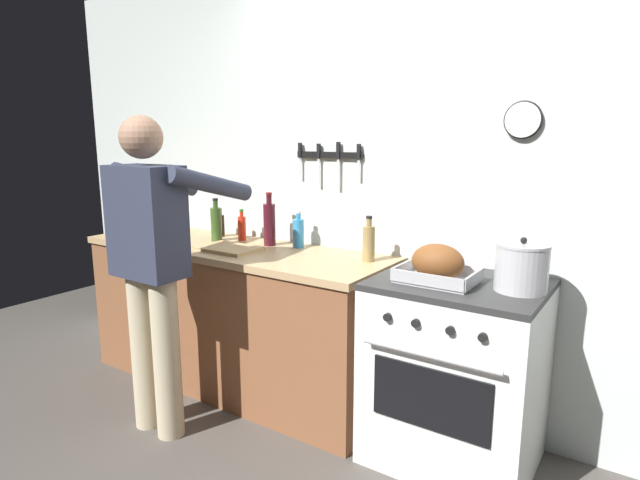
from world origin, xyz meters
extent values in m
cube|color=silver|center=(0.00, 1.35, 1.30)|extent=(6.00, 0.10, 2.60)
cube|color=black|center=(-0.70, 1.29, 1.45)|extent=(0.45, 0.02, 0.04)
cube|color=silver|center=(-0.90, 1.28, 1.37)|extent=(0.01, 0.00, 0.12)
cube|color=black|center=(-0.90, 1.28, 1.48)|extent=(0.02, 0.02, 0.09)
cube|color=silver|center=(-0.76, 1.28, 1.35)|extent=(0.02, 0.00, 0.16)
cube|color=black|center=(-0.76, 1.28, 1.47)|extent=(0.02, 0.02, 0.08)
cube|color=silver|center=(-0.63, 1.28, 1.34)|extent=(0.02, 0.00, 0.17)
cube|color=black|center=(-0.63, 1.28, 1.48)|extent=(0.02, 0.02, 0.10)
cube|color=silver|center=(-0.49, 1.28, 1.37)|extent=(0.01, 0.00, 0.11)
cube|color=black|center=(-0.49, 1.28, 1.47)|extent=(0.02, 0.02, 0.09)
cylinder|color=white|center=(0.38, 1.28, 1.63)|extent=(0.16, 0.02, 0.16)
torus|color=black|center=(0.38, 1.28, 1.63)|extent=(0.18, 0.02, 0.18)
cube|color=brown|center=(-1.20, 0.99, 0.43)|extent=(2.00, 0.62, 0.86)
cube|color=tan|center=(-1.20, 0.99, 0.88)|extent=(2.03, 0.65, 0.04)
cube|color=white|center=(0.22, 0.99, 0.43)|extent=(0.76, 0.62, 0.87)
cube|color=black|center=(0.22, 0.67, 0.45)|extent=(0.53, 0.01, 0.28)
cube|color=#2D2D2D|center=(0.22, 0.99, 0.89)|extent=(0.76, 0.62, 0.03)
cylinder|color=black|center=(0.01, 0.67, 0.78)|extent=(0.04, 0.02, 0.04)
cylinder|color=black|center=(0.14, 0.67, 0.78)|extent=(0.04, 0.02, 0.04)
cylinder|color=black|center=(0.30, 0.67, 0.78)|extent=(0.04, 0.02, 0.04)
cylinder|color=black|center=(0.43, 0.67, 0.78)|extent=(0.04, 0.02, 0.04)
cylinder|color=silver|center=(0.22, 0.65, 0.66)|extent=(0.61, 0.02, 0.02)
cylinder|color=#C6B793|center=(-1.27, 0.35, 0.43)|extent=(0.14, 0.14, 0.86)
cylinder|color=#C6B793|center=(-1.09, 0.35, 0.43)|extent=(0.14, 0.14, 0.86)
cube|color=#2D3347|center=(-1.18, 0.35, 1.14)|extent=(0.38, 0.22, 0.56)
sphere|color=#9E755B|center=(-1.18, 0.35, 1.55)|extent=(0.21, 0.21, 0.21)
cylinder|color=#2D3347|center=(-1.39, 0.59, 1.32)|extent=(0.09, 0.55, 0.22)
cylinder|color=#2D3347|center=(-0.97, 0.59, 1.32)|extent=(0.09, 0.55, 0.22)
cube|color=#B7B7BC|center=(0.13, 0.92, 0.91)|extent=(0.34, 0.25, 0.01)
cube|color=#B7B7BC|center=(0.13, 0.80, 0.94)|extent=(0.34, 0.01, 0.05)
cube|color=#B7B7BC|center=(0.13, 1.05, 0.94)|extent=(0.34, 0.01, 0.05)
cube|color=#B7B7BC|center=(-0.04, 0.92, 0.94)|extent=(0.01, 0.25, 0.05)
cube|color=#B7B7BC|center=(0.30, 0.92, 0.94)|extent=(0.01, 0.25, 0.05)
ellipsoid|color=brown|center=(0.13, 0.92, 1.00)|extent=(0.25, 0.18, 0.17)
cylinder|color=#B7B7BC|center=(0.49, 0.99, 1.00)|extent=(0.22, 0.22, 0.20)
cylinder|color=#B2B2B7|center=(0.49, 0.99, 1.10)|extent=(0.23, 0.23, 0.01)
sphere|color=black|center=(0.49, 0.99, 1.12)|extent=(0.03, 0.03, 0.03)
cube|color=tan|center=(-1.14, 0.89, 0.91)|extent=(0.36, 0.24, 0.02)
cylinder|color=black|center=(-1.48, 1.17, 0.97)|extent=(0.05, 0.05, 0.14)
cylinder|color=black|center=(-1.48, 1.17, 1.06)|extent=(0.02, 0.02, 0.03)
cylinder|color=#B21919|center=(-1.48, 1.17, 1.08)|extent=(0.03, 0.03, 0.01)
cylinder|color=#47141E|center=(-1.03, 1.13, 1.03)|extent=(0.07, 0.07, 0.26)
cylinder|color=#47141E|center=(-1.03, 1.13, 1.18)|extent=(0.03, 0.03, 0.06)
cylinder|color=maroon|center=(-1.03, 1.13, 1.22)|extent=(0.04, 0.04, 0.01)
cylinder|color=#997F4C|center=(-0.32, 1.10, 1.00)|extent=(0.07, 0.07, 0.19)
cylinder|color=#997F4C|center=(-0.32, 1.10, 1.11)|extent=(0.03, 0.03, 0.04)
cylinder|color=black|center=(-0.32, 1.10, 1.14)|extent=(0.03, 0.03, 0.01)
cylinder|color=red|center=(-1.28, 1.15, 0.98)|extent=(0.05, 0.05, 0.15)
cylinder|color=red|center=(-1.28, 1.15, 1.07)|extent=(0.02, 0.02, 0.03)
cylinder|color=#197219|center=(-1.28, 1.15, 1.09)|extent=(0.03, 0.03, 0.01)
cylinder|color=#385623|center=(-1.40, 1.05, 1.01)|extent=(0.07, 0.07, 0.21)
cylinder|color=#385623|center=(-1.40, 1.05, 1.14)|extent=(0.03, 0.03, 0.05)
cylinder|color=black|center=(-1.40, 1.05, 1.17)|extent=(0.03, 0.03, 0.01)
cylinder|color=#338CCC|center=(-0.85, 1.18, 0.99)|extent=(0.07, 0.07, 0.17)
cylinder|color=#338CCC|center=(-0.85, 1.18, 1.09)|extent=(0.03, 0.03, 0.04)
cylinder|color=white|center=(-0.85, 1.18, 1.12)|extent=(0.03, 0.03, 0.01)
camera|label=1|loc=(0.98, -1.30, 1.56)|focal=29.24mm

